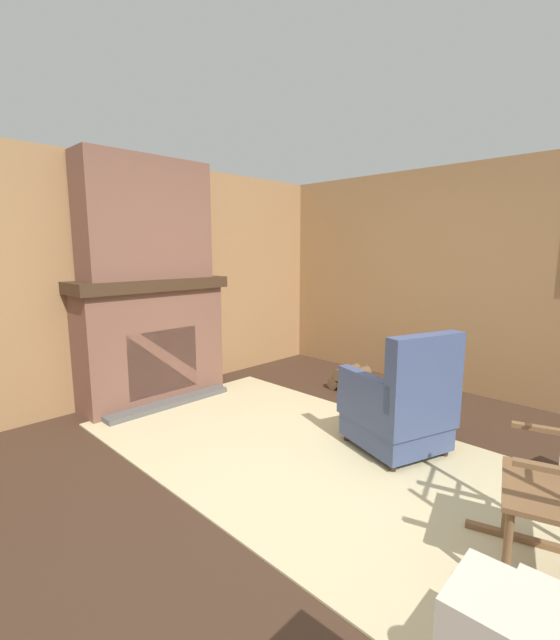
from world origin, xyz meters
TOP-DOWN VIEW (x-y plane):
  - ground_plane at (0.00, 0.00)m, footprint 14.00×14.00m
  - wood_panel_wall_left at (-2.47, 0.00)m, footprint 0.06×5.49m
  - wood_panel_wall_back at (0.04, 2.47)m, footprint 5.49×0.09m
  - fireplace_hearth at (-2.22, 0.00)m, footprint 0.63×1.52m
  - chimney_breast at (-2.23, 0.00)m, footprint 0.37×1.25m
  - area_rug at (-0.29, 0.19)m, footprint 3.65×1.98m
  - armchair at (0.12, 0.71)m, footprint 0.83×0.80m
  - firewood_stack at (-0.99, 1.68)m, footprint 0.40×0.38m
  - oil_lamp_vase at (-2.27, -0.35)m, footprint 0.11×0.11m
  - storage_case at (-2.27, 0.42)m, footprint 0.17×0.20m

SIDE VIEW (x-z plane):
  - ground_plane at x=0.00m, z-range 0.00..0.00m
  - area_rug at x=-0.29m, z-range 0.00..0.01m
  - firewood_stack at x=-0.99m, z-range -0.01..0.23m
  - armchair at x=0.12m, z-range -0.12..0.82m
  - fireplace_hearth at x=-2.22m, z-range 0.00..1.23m
  - wood_panel_wall_left at x=-2.47m, z-range 0.00..2.38m
  - wood_panel_wall_back at x=0.04m, z-range 0.01..2.39m
  - storage_case at x=-2.27m, z-range 1.23..1.36m
  - oil_lamp_vase at x=-2.27m, z-range 1.20..1.43m
  - chimney_breast at x=-2.23m, z-range 1.23..2.36m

